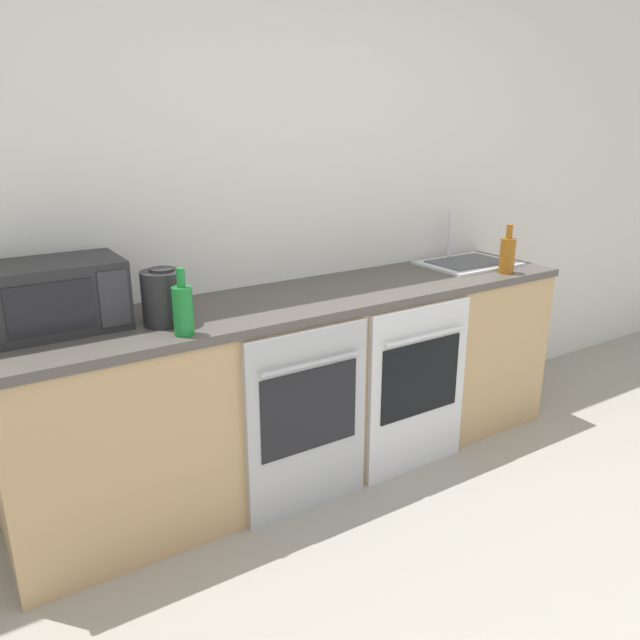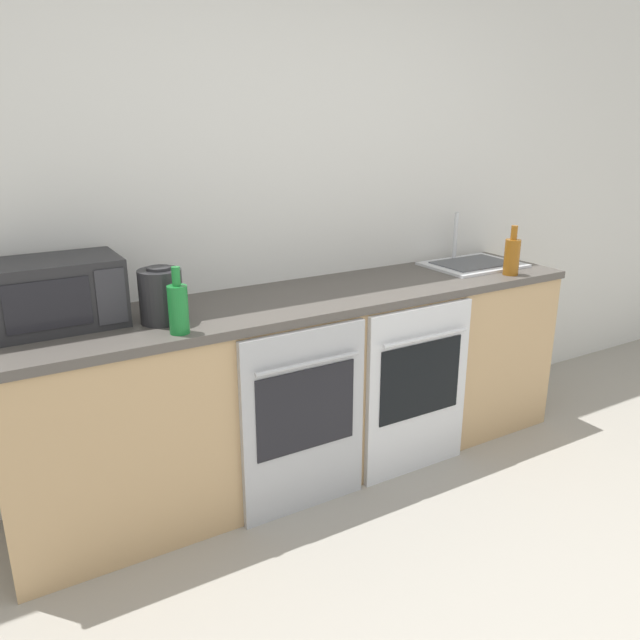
% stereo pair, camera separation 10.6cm
% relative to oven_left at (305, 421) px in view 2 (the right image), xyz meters
% --- Properties ---
extents(wall_back, '(10.00, 0.06, 2.60)m').
position_rel_oven_left_xyz_m(wall_back, '(0.21, 0.65, 0.85)').
color(wall_back, silver).
rests_on(wall_back, ground_plane).
extents(counter_back, '(2.91, 0.63, 0.93)m').
position_rel_oven_left_xyz_m(counter_back, '(0.21, 0.32, 0.02)').
color(counter_back, tan).
rests_on(counter_back, ground_plane).
extents(oven_left, '(0.61, 0.06, 0.88)m').
position_rel_oven_left_xyz_m(oven_left, '(0.00, 0.00, 0.00)').
color(oven_left, '#A8AAAF').
rests_on(oven_left, ground_plane).
extents(oven_right, '(0.61, 0.06, 0.88)m').
position_rel_oven_left_xyz_m(oven_right, '(0.65, 0.00, 0.00)').
color(oven_right, silver).
rests_on(oven_right, ground_plane).
extents(microwave, '(0.51, 0.33, 0.28)m').
position_rel_oven_left_xyz_m(microwave, '(-0.91, 0.42, 0.62)').
color(microwave, '#232326').
rests_on(microwave, counter_back).
extents(bottle_green, '(0.08, 0.08, 0.27)m').
position_rel_oven_left_xyz_m(bottle_green, '(-0.51, 0.09, 0.59)').
color(bottle_green, '#19722D').
rests_on(bottle_green, counter_back).
extents(bottle_amber, '(0.08, 0.08, 0.27)m').
position_rel_oven_left_xyz_m(bottle_amber, '(1.34, 0.10, 0.59)').
color(bottle_amber, '#8C5114').
rests_on(bottle_amber, counter_back).
extents(kettle, '(0.18, 0.18, 0.23)m').
position_rel_oven_left_xyz_m(kettle, '(-0.53, 0.26, 0.60)').
color(kettle, '#232326').
rests_on(kettle, counter_back).
extents(sink, '(0.52, 0.40, 0.29)m').
position_rel_oven_left_xyz_m(sink, '(1.32, 0.37, 0.50)').
color(sink, silver).
rests_on(sink, counter_back).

